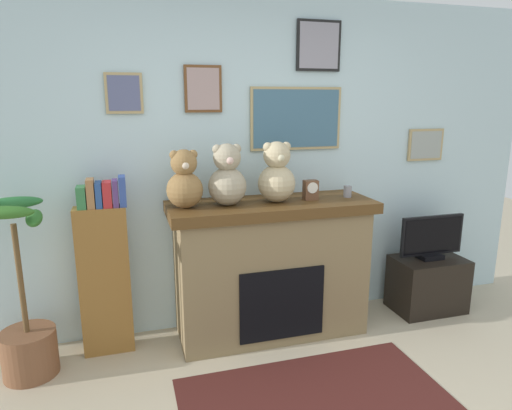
# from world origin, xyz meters

# --- Properties ---
(back_wall) EXTENTS (5.20, 0.15, 2.60)m
(back_wall) POSITION_xyz_m (0.00, 2.00, 1.31)
(back_wall) COLOR silver
(back_wall) RESTS_ON ground_plane
(fireplace) EXTENTS (1.57, 0.60, 1.07)m
(fireplace) POSITION_xyz_m (0.11, 1.67, 0.54)
(fireplace) COLOR olive
(fireplace) RESTS_ON ground_plane
(bookshelf) EXTENTS (0.37, 0.16, 1.31)m
(bookshelf) POSITION_xyz_m (-1.12, 1.74, 0.62)
(bookshelf) COLOR brown
(bookshelf) RESTS_ON ground_plane
(potted_plant) EXTENTS (0.45, 0.47, 1.21)m
(potted_plant) POSITION_xyz_m (-1.64, 1.58, 0.38)
(potted_plant) COLOR brown
(potted_plant) RESTS_ON ground_plane
(tv_stand) EXTENTS (0.61, 0.40, 0.48)m
(tv_stand) POSITION_xyz_m (1.56, 1.64, 0.24)
(tv_stand) COLOR black
(tv_stand) RESTS_ON ground_plane
(television) EXTENTS (0.59, 0.14, 0.38)m
(television) POSITION_xyz_m (1.56, 1.64, 0.66)
(television) COLOR black
(television) RESTS_ON tv_stand
(area_rug) EXTENTS (1.68, 1.00, 0.01)m
(area_rug) POSITION_xyz_m (0.11, 0.72, 0.00)
(area_rug) COLOR #461C18
(area_rug) RESTS_ON ground_plane
(candle_jar) EXTENTS (0.06, 0.06, 0.09)m
(candle_jar) POSITION_xyz_m (0.74, 1.65, 1.12)
(candle_jar) COLOR gray
(candle_jar) RESTS_ON fireplace
(mantel_clock) EXTENTS (0.11, 0.08, 0.15)m
(mantel_clock) POSITION_xyz_m (0.42, 1.65, 1.15)
(mantel_clock) COLOR brown
(mantel_clock) RESTS_ON fireplace
(teddy_bear_tan) EXTENTS (0.26, 0.26, 0.42)m
(teddy_bear_tan) POSITION_xyz_m (-0.54, 1.65, 1.26)
(teddy_bear_tan) COLOR olive
(teddy_bear_tan) RESTS_ON fireplace
(teddy_bear_cream) EXTENTS (0.28, 0.28, 0.45)m
(teddy_bear_cream) POSITION_xyz_m (-0.23, 1.65, 1.28)
(teddy_bear_cream) COLOR tan
(teddy_bear_cream) RESTS_ON fireplace
(teddy_bear_grey) EXTENTS (0.28, 0.28, 0.45)m
(teddy_bear_grey) POSITION_xyz_m (0.15, 1.65, 1.28)
(teddy_bear_grey) COLOR tan
(teddy_bear_grey) RESTS_ON fireplace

